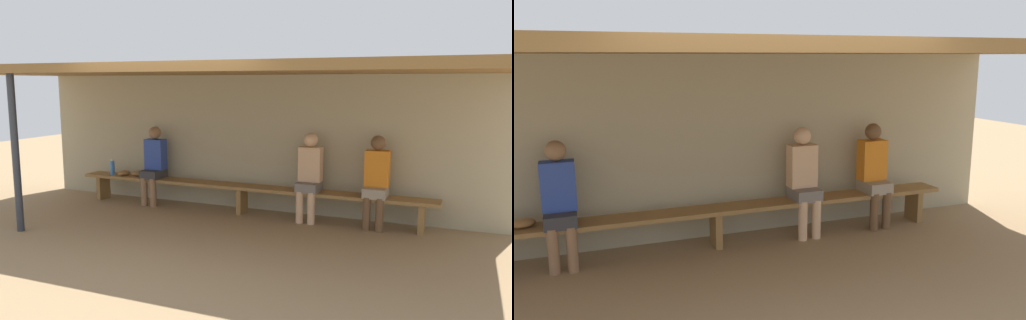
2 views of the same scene
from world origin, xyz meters
The scene contains 8 objects.
ground_plane centered at (0.00, 0.00, 0.00)m, with size 24.00×24.00×0.00m, color #937754.
back_wall centered at (0.00, 2.00, 1.10)m, with size 8.00×0.20×2.20m, color tan.
dugout_roof centered at (0.00, 0.70, 2.26)m, with size 8.00×2.80×0.12m, color brown.
bench centered at (0.00, 1.55, 0.39)m, with size 6.00×0.36×0.46m.
player_leftmost centered at (2.11, 1.55, 0.73)m, with size 0.34×0.42×1.34m.
player_shirtless_tan centered at (-1.65, 1.55, 0.73)m, with size 0.34×0.42×1.34m.
player_in_red centered at (1.11, 1.55, 0.73)m, with size 0.34×0.42×1.34m.
baseball_glove_dark_brown centered at (-2.01, 1.59, 0.51)m, with size 0.24×0.17×0.09m, color olive.
Camera 2 is at (-1.46, -3.98, 2.18)m, focal length 36.11 mm.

